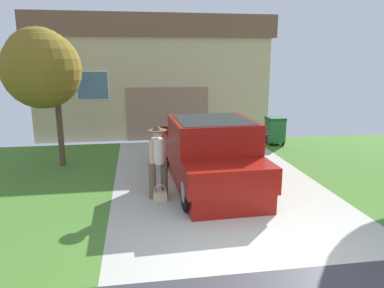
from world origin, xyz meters
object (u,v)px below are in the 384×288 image
pickup_truck (210,155)px  person_with_hat (158,158)px  front_yard_tree (41,65)px  house_with_garage (151,75)px  handbag (160,196)px  wheeled_trash_bin (275,130)px

pickup_truck → person_with_hat: (-1.36, -0.68, 0.16)m
front_yard_tree → pickup_truck: bearing=-24.5°
pickup_truck → house_with_garage: bearing=-84.8°
pickup_truck → handbag: (-1.34, -0.91, -0.66)m
person_with_hat → house_with_garage: (0.31, 8.96, 1.50)m
person_with_hat → wheeled_trash_bin: bearing=14.2°
person_with_hat → handbag: size_ratio=4.53×
house_with_garage → handbag: bearing=-91.8°
handbag → front_yard_tree: bearing=136.1°
person_with_hat → handbag: 0.85m
person_with_hat → handbag: (0.02, -0.23, -0.81)m
house_with_garage → wheeled_trash_bin: size_ratio=9.34×
house_with_garage → pickup_truck: bearing=-82.8°
handbag → front_yard_tree: (-2.99, 2.88, 2.85)m
person_with_hat → pickup_truck: bearing=-4.3°
house_with_garage → person_with_hat: bearing=-92.0°
front_yard_tree → wheeled_trash_bin: size_ratio=3.89×
front_yard_tree → house_with_garage: bearing=62.5°
pickup_truck → house_with_garage: (-1.05, 8.28, 1.65)m
person_with_hat → handbag: person_with_hat is taller
house_with_garage → wheeled_trash_bin: house_with_garage is taller
pickup_truck → front_yard_tree: 5.25m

